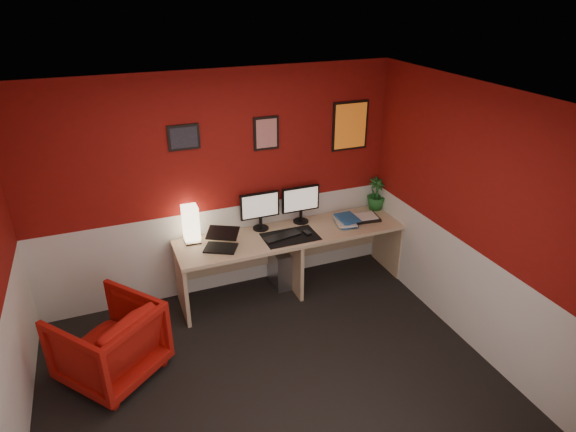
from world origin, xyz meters
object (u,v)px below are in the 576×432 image
at_px(desk, 292,261).
at_px(potted_plant, 376,194).
at_px(laptop, 220,240).
at_px(armchair, 109,342).
at_px(pc_tower, 279,266).
at_px(shoji_lamp, 191,225).
at_px(monitor_right, 301,199).
at_px(zen_tray, 363,218).
at_px(monitor_left, 260,205).

bearing_deg(desk, potted_plant, 10.38).
height_order(laptop, armchair, laptop).
bearing_deg(pc_tower, shoji_lamp, 178.73).
bearing_deg(shoji_lamp, armchair, -137.25).
bearing_deg(shoji_lamp, laptop, -46.62).
bearing_deg(monitor_right, shoji_lamp, -179.09).
bearing_deg(zen_tray, pc_tower, 170.97).
distance_m(pc_tower, armchair, 2.14).
bearing_deg(potted_plant, pc_tower, -177.89).
bearing_deg(laptop, pc_tower, 45.80).
bearing_deg(potted_plant, shoji_lamp, -179.55).
bearing_deg(shoji_lamp, pc_tower, -1.72).
xyz_separation_m(monitor_right, pc_tower, (-0.29, -0.05, -0.80)).
bearing_deg(monitor_right, monitor_left, 179.67).
xyz_separation_m(monitor_right, zen_tray, (0.71, -0.21, -0.28)).
xyz_separation_m(monitor_left, monitor_right, (0.49, -0.00, 0.00)).
relative_size(zen_tray, armchair, 0.44).
height_order(monitor_left, pc_tower, monitor_left).
relative_size(potted_plant, pc_tower, 0.88).
bearing_deg(monitor_left, armchair, -152.37).
height_order(potted_plant, armchair, potted_plant).
bearing_deg(monitor_left, laptop, -152.30).
distance_m(monitor_left, zen_tray, 1.25).
distance_m(monitor_left, potted_plant, 1.49).
distance_m(monitor_right, potted_plant, 1.00).
xyz_separation_m(desk, monitor_left, (-0.30, 0.22, 0.66)).
bearing_deg(laptop, desk, 32.65).
relative_size(shoji_lamp, monitor_right, 0.69).
relative_size(shoji_lamp, laptop, 1.21).
bearing_deg(shoji_lamp, desk, -10.47).
bearing_deg(shoji_lamp, monitor_right, 0.91).
distance_m(zen_tray, potted_plant, 0.39).
xyz_separation_m(shoji_lamp, monitor_right, (1.27, 0.02, 0.09)).
xyz_separation_m(shoji_lamp, potted_plant, (2.27, 0.02, -0.00)).
distance_m(monitor_right, armchair, 2.50).
height_order(shoji_lamp, zen_tray, shoji_lamp).
distance_m(monitor_right, pc_tower, 0.85).
xyz_separation_m(laptop, armchair, (-1.21, -0.63, -0.48)).
height_order(desk, monitor_left, monitor_left).
bearing_deg(pc_tower, laptop, -162.31).
height_order(shoji_lamp, potted_plant, shoji_lamp).
bearing_deg(laptop, potted_plant, 36.36).
height_order(potted_plant, pc_tower, potted_plant).
height_order(desk, monitor_right, monitor_right).
relative_size(monitor_right, pc_tower, 1.29).
bearing_deg(shoji_lamp, monitor_left, 1.69).
xyz_separation_m(monitor_left, potted_plant, (1.48, -0.01, -0.09)).
xyz_separation_m(zen_tray, armchair, (-2.95, -0.70, -0.38)).
relative_size(pc_tower, armchair, 0.57).
xyz_separation_m(zen_tray, pc_tower, (-1.00, 0.16, -0.52)).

